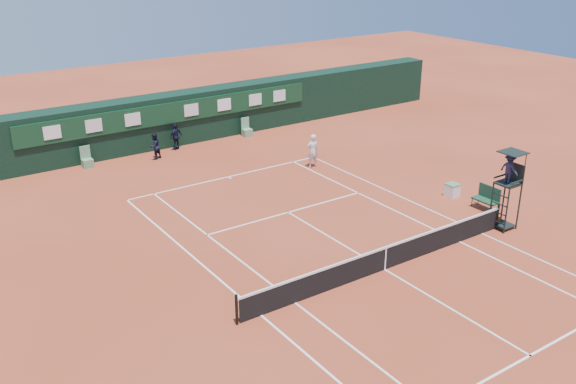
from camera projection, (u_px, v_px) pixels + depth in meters
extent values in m
plane|color=#A94228|center=(385.00, 270.00, 24.07)|extent=(90.00, 90.00, 0.00)
cube|color=white|center=(228.00, 177.00, 33.14)|extent=(11.05, 0.08, 0.01)
cube|color=silver|center=(482.00, 233.00, 26.94)|extent=(0.08, 23.85, 0.01)
cube|color=white|center=(261.00, 315.00, 21.19)|extent=(0.08, 23.85, 0.01)
cube|color=silver|center=(459.00, 242.00, 26.22)|extent=(0.08, 23.85, 0.01)
cube|color=white|center=(295.00, 303.00, 21.91)|extent=(0.08, 23.85, 0.01)
cube|color=white|center=(288.00, 212.00, 28.95)|extent=(8.31, 0.08, 0.01)
cube|color=white|center=(530.00, 356.00, 19.18)|extent=(8.31, 0.08, 0.01)
cube|color=silver|center=(385.00, 269.00, 24.07)|extent=(0.08, 12.88, 0.01)
cube|color=white|center=(230.00, 178.00, 33.03)|extent=(0.08, 0.30, 0.01)
cube|color=black|center=(385.00, 259.00, 23.90)|extent=(12.60, 0.04, 0.90)
cube|color=white|center=(386.00, 247.00, 23.72)|extent=(12.80, 0.06, 0.08)
cube|color=white|center=(385.00, 259.00, 23.90)|extent=(0.06, 0.05, 0.92)
cylinder|color=black|center=(497.00, 216.00, 27.22)|extent=(0.10, 0.10, 1.10)
cylinder|color=black|center=(237.00, 310.00, 20.51)|extent=(0.10, 0.10, 1.10)
cube|color=black|center=(170.00, 119.00, 37.82)|extent=(40.00, 1.50, 3.00)
cube|color=#0E351D|center=(175.00, 112.00, 36.98)|extent=(18.00, 0.10, 1.20)
cube|color=white|center=(52.00, 133.00, 33.25)|extent=(0.90, 0.04, 0.70)
cube|color=silver|center=(94.00, 126.00, 34.41)|extent=(0.90, 0.04, 0.70)
cube|color=silver|center=(133.00, 119.00, 35.56)|extent=(0.90, 0.04, 0.70)
cube|color=silver|center=(191.00, 110.00, 37.45)|extent=(0.90, 0.04, 0.70)
cube|color=white|center=(224.00, 105.00, 38.60)|extent=(0.90, 0.04, 0.70)
cube|color=silver|center=(255.00, 100.00, 39.75)|extent=(0.90, 0.04, 0.70)
cube|color=silver|center=(279.00, 96.00, 40.70)|extent=(0.90, 0.04, 0.70)
cube|color=#5D8E64|center=(88.00, 163.00, 34.42)|extent=(0.55, 0.50, 0.46)
cube|color=#5E9068|center=(85.00, 152.00, 34.38)|extent=(0.55, 0.06, 0.70)
cube|color=#64996F|center=(247.00, 133.00, 39.67)|extent=(0.55, 0.50, 0.46)
cube|color=#629673|center=(245.00, 123.00, 39.62)|extent=(0.55, 0.06, 0.70)
cylinder|color=black|center=(507.00, 212.00, 26.57)|extent=(0.07, 0.07, 2.00)
cylinder|color=black|center=(491.00, 205.00, 27.18)|extent=(0.07, 0.07, 2.00)
cylinder|color=black|center=(519.00, 207.00, 26.99)|extent=(0.07, 0.07, 2.00)
cylinder|color=black|center=(503.00, 201.00, 27.60)|extent=(0.07, 0.07, 2.00)
cube|color=black|center=(508.00, 184.00, 26.69)|extent=(0.85, 0.85, 0.08)
cube|color=black|center=(515.00, 172.00, 26.75)|extent=(0.06, 0.85, 0.80)
cube|color=black|center=(517.00, 182.00, 26.29)|extent=(0.85, 0.05, 0.06)
cube|color=black|center=(500.00, 176.00, 26.93)|extent=(0.85, 0.05, 0.06)
cylinder|color=black|center=(525.00, 165.00, 26.27)|extent=(0.04, 0.04, 1.00)
cylinder|color=black|center=(509.00, 160.00, 26.88)|extent=(0.04, 0.04, 1.00)
cube|color=black|center=(513.00, 152.00, 26.21)|extent=(0.95, 0.95, 0.04)
cube|color=black|center=(502.00, 225.00, 27.40)|extent=(0.80, 0.80, 0.05)
cube|color=black|center=(497.00, 222.00, 27.10)|extent=(0.04, 0.80, 0.04)
cube|color=black|center=(498.00, 213.00, 26.95)|extent=(0.04, 0.80, 0.04)
cube|color=black|center=(499.00, 204.00, 26.80)|extent=(0.04, 0.80, 0.04)
cube|color=black|center=(500.00, 195.00, 26.65)|extent=(0.04, 0.80, 0.04)
imported|color=#191B33|center=(509.00, 168.00, 26.41)|extent=(0.47, 0.82, 1.28)
cube|color=#1A4129|center=(485.00, 200.00, 29.10)|extent=(0.55, 1.20, 0.08)
cube|color=#173B29|center=(490.00, 192.00, 29.10)|extent=(0.06, 1.20, 0.60)
cylinder|color=black|center=(491.00, 210.00, 28.66)|extent=(0.04, 0.04, 0.41)
cylinder|color=black|center=(498.00, 208.00, 28.89)|extent=(0.04, 0.04, 0.41)
cylinder|color=black|center=(472.00, 203.00, 29.50)|extent=(0.04, 0.04, 0.41)
cylinder|color=black|center=(478.00, 200.00, 29.73)|extent=(0.04, 0.04, 0.41)
cube|color=black|center=(489.00, 220.00, 27.85)|extent=(0.63, 0.95, 0.33)
cube|color=white|center=(452.00, 191.00, 30.61)|extent=(0.55, 0.55, 0.60)
cube|color=#537F59|center=(453.00, 184.00, 30.49)|extent=(0.57, 0.57, 0.05)
sphere|color=#ABC92E|center=(312.00, 179.00, 32.78)|extent=(0.07, 0.07, 0.07)
imported|color=silver|center=(313.00, 151.00, 34.24)|extent=(0.69, 0.47, 1.82)
imported|color=black|center=(155.00, 146.00, 35.50)|extent=(0.89, 0.80, 1.50)
imported|color=black|center=(176.00, 137.00, 37.04)|extent=(0.99, 0.67, 1.56)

